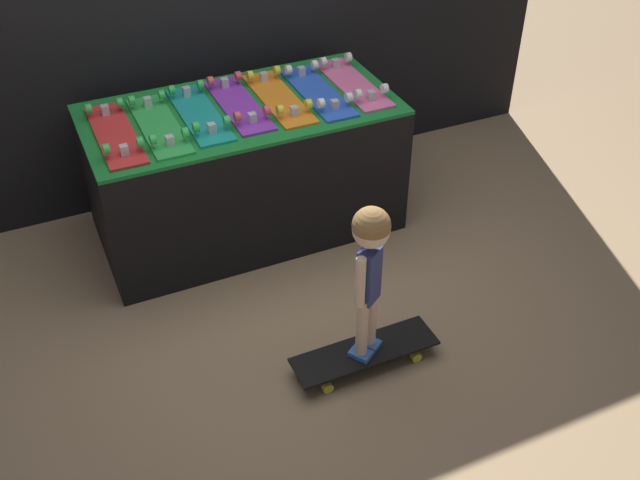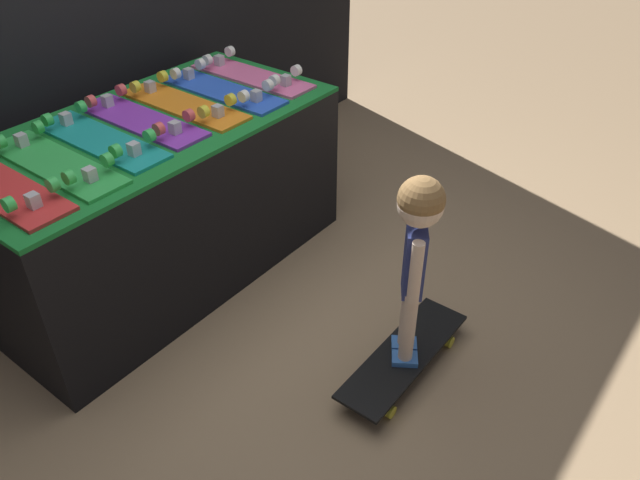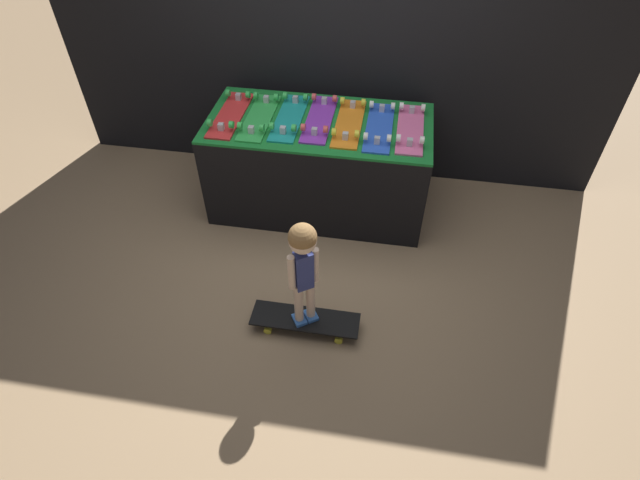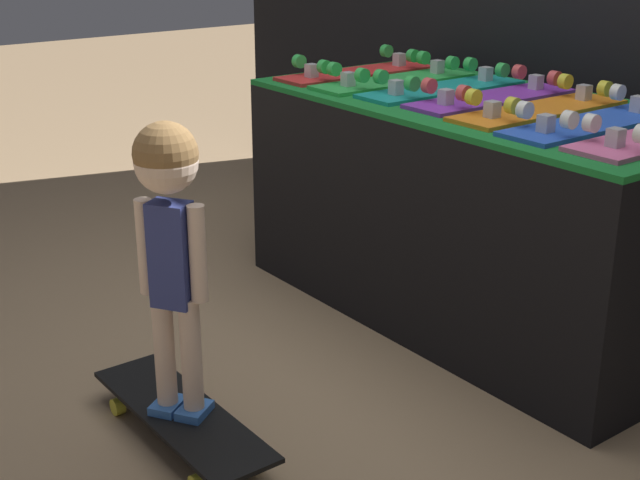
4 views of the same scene
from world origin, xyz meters
TOP-DOWN VIEW (x-y plane):
  - ground_plane at (0.00, 0.00)m, footprint 16.00×16.00m
  - back_wall at (0.00, 1.14)m, footprint 4.59×0.10m
  - display_rack at (0.00, 0.55)m, footprint 1.71×0.85m
  - skateboard_red_on_rack at (-0.68, 0.53)m, footprint 0.19×0.69m
  - skateboard_green_on_rack at (-0.46, 0.53)m, footprint 0.19×0.69m
  - skateboard_teal_on_rack at (-0.23, 0.56)m, footprint 0.19×0.69m
  - skateboard_purple_on_rack at (0.00, 0.58)m, footprint 0.19×0.69m
  - skateboard_orange_on_rack at (0.23, 0.56)m, footprint 0.19×0.69m
  - skateboard_blue_on_rack at (0.46, 0.54)m, footprint 0.19×0.69m
  - skateboard_pink_on_rack at (0.68, 0.55)m, footprint 0.19×0.69m
  - skateboard_on_floor at (0.13, -0.75)m, footprint 0.72×0.21m
  - child at (0.13, -0.75)m, footprint 0.19×0.17m

SIDE VIEW (x-z plane):
  - ground_plane at x=0.00m, z-range 0.00..0.00m
  - skateboard_on_floor at x=0.13m, z-range 0.03..0.12m
  - display_rack at x=0.00m, z-range 0.00..0.79m
  - child at x=0.13m, z-range 0.26..1.09m
  - skateboard_red_on_rack at x=-0.68m, z-range 0.76..0.85m
  - skateboard_green_on_rack at x=-0.46m, z-range 0.76..0.85m
  - skateboard_teal_on_rack at x=-0.23m, z-range 0.76..0.85m
  - skateboard_purple_on_rack at x=0.00m, z-range 0.76..0.85m
  - skateboard_orange_on_rack at x=0.23m, z-range 0.76..0.85m
  - skateboard_blue_on_rack at x=0.46m, z-range 0.76..0.85m
  - skateboard_pink_on_rack at x=0.68m, z-range 0.76..0.85m
  - back_wall at x=0.00m, z-range 0.00..2.51m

